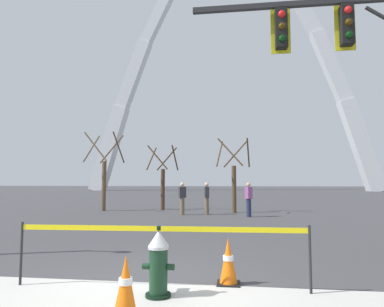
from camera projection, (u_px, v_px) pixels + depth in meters
ground_plane at (144, 283)px, 5.48m from camera, size 240.00×240.00×0.00m
fire_hydrant at (159, 263)px, 4.86m from camera, size 0.46×0.48×0.99m
caution_tape_barrier at (160, 245)px, 5.20m from camera, size 4.49×0.21×0.99m
traffic_cone_by_hydrant at (126, 286)px, 4.17m from camera, size 0.36×0.36×0.73m
traffic_cone_mid_sidewalk at (228, 262)px, 5.43m from camera, size 0.36×0.36×0.73m
monument_arch at (228, 76)px, 63.11m from camera, size 52.45×2.56×48.32m
tree_far_left at (104, 176)px, 19.24m from camera, size 2.01×2.02×4.37m
tree_left_mid at (163, 181)px, 19.93m from camera, size 1.72×1.73×3.72m
tree_center_left at (234, 180)px, 18.10m from camera, size 1.80×1.81×3.89m
pedestrian_walking_left at (207, 198)px, 17.00m from camera, size 0.28×0.38×1.59m
pedestrian_standing_center at (249, 199)px, 15.85m from camera, size 0.36×0.39×1.59m
pedestrian_walking_right at (182, 198)px, 16.85m from camera, size 0.39×0.34×1.59m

